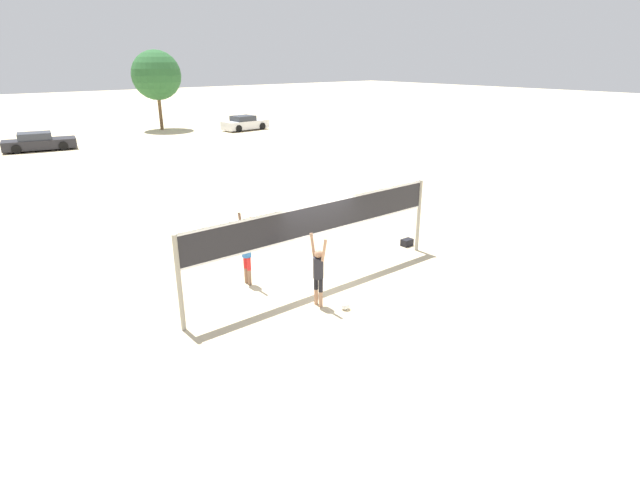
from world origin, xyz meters
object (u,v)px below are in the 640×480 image
tree_left_cluster (156,75)px  gear_bag (407,242)px  volleyball_net (320,226)px  volleyball (346,305)px  parked_car_far (245,123)px  player_spiker (318,270)px  parked_car_mid (39,142)px  player_blocker (246,248)px

tree_left_cluster → gear_bag: bearing=-98.6°
volleyball_net → volleyball: 2.46m
volleyball_net → parked_car_far: (15.60, 30.53, -1.21)m
player_spiker → parked_car_mid: 31.60m
parked_car_mid → player_spiker: bearing=-78.4°
volleyball → parked_car_far: (16.10, 32.24, 0.48)m
parked_car_mid → tree_left_cluster: tree_left_cluster is taller
player_spiker → gear_bag: size_ratio=4.93×
parked_car_mid → parked_car_far: (17.22, 0.01, 0.02)m
gear_bag → parked_car_far: bearing=69.5°
volleyball_net → player_blocker: volleyball_net is taller
player_spiker → volleyball: size_ratio=8.48×
parked_car_far → tree_left_cluster: tree_left_cluster is taller
parked_car_far → tree_left_cluster: (-5.90, 5.13, 4.24)m
gear_bag → parked_car_far: size_ratio=0.09×
volleyball → parked_car_far: bearing=63.5°
player_spiker → volleyball: 1.20m
player_spiker → player_blocker: size_ratio=0.94×
volleyball → gear_bag: gear_bag is taller
volleyball_net → volleyball: volleyball_net is taller
player_spiker → tree_left_cluster: 38.43m
volleyball_net → gear_bag: 4.74m
volleyball_net → player_spiker: volleyball_net is taller
player_spiker → parked_car_far: player_spiker is taller
player_blocker → tree_left_cluster: 36.38m
volleyball_net → gear_bag: volleyball_net is taller
player_blocker → gear_bag: 6.23m
volleyball → parked_car_far: 36.04m
volleyball_net → player_blocker: 2.25m
gear_bag → parked_car_mid: bearing=101.3°
volleyball_net → parked_car_mid: bearing=93.0°
player_spiker → player_blocker: (-0.77, 2.39, 0.08)m
volleyball → tree_left_cluster: (10.20, 37.37, 4.72)m
volleyball_net → tree_left_cluster: (9.70, 35.66, 3.03)m
gear_bag → player_spiker: bearing=-163.4°
gear_bag → parked_car_mid: (-6.02, 30.00, 0.46)m
player_blocker → volleyball: bearing=21.6°
gear_bag → parked_car_mid: parked_car_mid is taller
parked_car_mid → gear_bag: bearing=-68.3°
volleyball → parked_car_mid: (-1.11, 32.22, 0.47)m
volleyball → parked_car_mid: size_ratio=0.05×
gear_bag → player_blocker: bearing=172.6°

